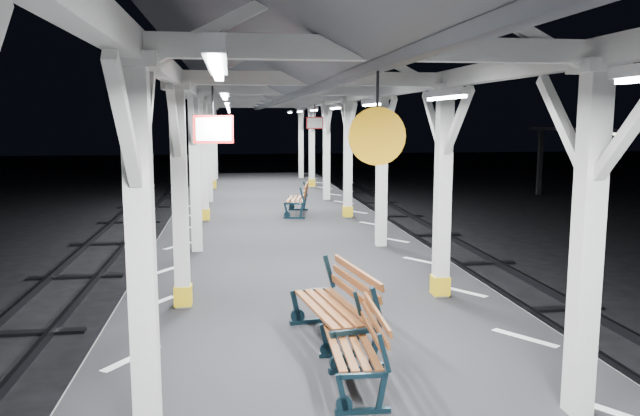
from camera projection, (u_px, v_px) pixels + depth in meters
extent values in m
cube|color=black|center=(337.00, 386.00, 7.74)|extent=(6.00, 50.00, 1.00)
cube|color=silver|center=(132.00, 358.00, 7.33)|extent=(1.00, 48.00, 0.01)
cube|color=silver|center=(525.00, 338.00, 8.01)|extent=(1.00, 48.00, 0.01)
cube|color=silver|center=(142.00, 264.00, 5.20)|extent=(0.22, 0.22, 3.20)
cube|color=silver|center=(133.00, 60.00, 4.97)|extent=(0.40, 0.40, 0.12)
cube|color=silver|center=(145.00, 124.00, 5.58)|extent=(0.10, 0.99, 0.99)
cube|color=silver|center=(124.00, 126.00, 4.50)|extent=(0.10, 0.99, 0.99)
cube|color=silver|center=(180.00, 201.00, 9.12)|extent=(0.22, 0.22, 3.20)
cube|color=silver|center=(176.00, 86.00, 8.89)|extent=(0.40, 0.40, 0.12)
cube|color=gold|center=(183.00, 295.00, 9.33)|extent=(0.26, 0.26, 0.30)
cube|color=silver|center=(181.00, 122.00, 9.50)|extent=(0.10, 0.99, 0.99)
cube|color=silver|center=(174.00, 122.00, 8.42)|extent=(0.10, 0.99, 0.99)
cube|color=silver|center=(195.00, 176.00, 13.04)|extent=(0.22, 0.22, 3.20)
cube|color=silver|center=(193.00, 96.00, 12.81)|extent=(0.40, 0.40, 0.12)
cube|color=silver|center=(195.00, 121.00, 13.42)|extent=(0.10, 0.99, 0.99)
cube|color=silver|center=(192.00, 121.00, 12.34)|extent=(0.10, 0.99, 0.99)
cube|color=silver|center=(204.00, 163.00, 16.96)|extent=(0.22, 0.22, 3.20)
cube|color=silver|center=(202.00, 101.00, 16.73)|extent=(0.40, 0.40, 0.12)
cube|color=gold|center=(205.00, 214.00, 17.17)|extent=(0.26, 0.26, 0.30)
cube|color=silver|center=(203.00, 120.00, 17.34)|extent=(0.10, 0.99, 0.99)
cube|color=silver|center=(201.00, 120.00, 16.26)|extent=(0.10, 0.99, 0.99)
cube|color=silver|center=(209.00, 154.00, 20.88)|extent=(0.22, 0.22, 3.20)
cube|color=silver|center=(207.00, 104.00, 20.65)|extent=(0.40, 0.40, 0.12)
cube|color=silver|center=(208.00, 120.00, 21.26)|extent=(0.10, 0.99, 0.99)
cube|color=silver|center=(207.00, 120.00, 20.18)|extent=(0.10, 0.99, 0.99)
cube|color=silver|center=(212.00, 149.00, 24.80)|extent=(0.22, 0.22, 3.20)
cube|color=silver|center=(211.00, 107.00, 24.57)|extent=(0.40, 0.40, 0.12)
cube|color=gold|center=(213.00, 184.00, 25.01)|extent=(0.26, 0.26, 0.30)
cube|color=silver|center=(212.00, 120.00, 25.18)|extent=(0.10, 0.99, 0.99)
cube|color=silver|center=(211.00, 120.00, 24.10)|extent=(0.10, 0.99, 0.99)
cube|color=silver|center=(215.00, 145.00, 28.72)|extent=(0.22, 0.22, 3.20)
cube|color=silver|center=(214.00, 108.00, 28.49)|extent=(0.40, 0.40, 0.12)
cube|color=silver|center=(214.00, 119.00, 29.10)|extent=(0.10, 0.99, 0.99)
cube|color=silver|center=(214.00, 119.00, 28.02)|extent=(0.10, 0.99, 0.99)
cube|color=silver|center=(587.00, 250.00, 5.76)|extent=(0.22, 0.22, 3.20)
cube|color=silver|center=(598.00, 66.00, 5.52)|extent=(0.40, 0.40, 0.12)
cube|color=silver|center=(563.00, 124.00, 6.13)|extent=(0.10, 0.99, 0.99)
cube|color=silver|center=(633.00, 125.00, 5.06)|extent=(0.10, 0.99, 0.99)
cube|color=silver|center=(443.00, 196.00, 9.68)|extent=(0.22, 0.22, 3.20)
cube|color=silver|center=(446.00, 88.00, 9.44)|extent=(0.40, 0.40, 0.12)
cube|color=gold|center=(440.00, 285.00, 9.88)|extent=(0.26, 0.26, 0.30)
cube|color=silver|center=(433.00, 122.00, 10.05)|extent=(0.10, 0.99, 0.99)
cube|color=silver|center=(458.00, 122.00, 8.98)|extent=(0.10, 0.99, 0.99)
cube|color=silver|center=(382.00, 174.00, 13.60)|extent=(0.22, 0.22, 3.20)
cube|color=silver|center=(383.00, 97.00, 13.36)|extent=(0.40, 0.40, 0.12)
cube|color=silver|center=(377.00, 121.00, 13.97)|extent=(0.10, 0.99, 0.99)
cube|color=silver|center=(389.00, 121.00, 12.90)|extent=(0.10, 0.99, 0.99)
cube|color=silver|center=(348.00, 161.00, 17.52)|extent=(0.22, 0.22, 3.20)
cube|color=silver|center=(348.00, 102.00, 17.28)|extent=(0.40, 0.40, 0.12)
cube|color=gold|center=(348.00, 211.00, 17.72)|extent=(0.26, 0.26, 0.30)
cube|color=silver|center=(345.00, 120.00, 17.89)|extent=(0.10, 0.99, 0.99)
cube|color=silver|center=(352.00, 120.00, 16.82)|extent=(0.10, 0.99, 0.99)
cube|color=silver|center=(327.00, 153.00, 21.44)|extent=(0.22, 0.22, 3.20)
cube|color=silver|center=(327.00, 105.00, 21.20)|extent=(0.40, 0.40, 0.12)
cube|color=silver|center=(324.00, 120.00, 21.81)|extent=(0.10, 0.99, 0.99)
cube|color=silver|center=(329.00, 120.00, 20.74)|extent=(0.10, 0.99, 0.99)
cube|color=silver|center=(312.00, 148.00, 25.36)|extent=(0.22, 0.22, 3.20)
cube|color=silver|center=(312.00, 107.00, 25.12)|extent=(0.40, 0.40, 0.12)
cube|color=gold|center=(312.00, 183.00, 25.56)|extent=(0.26, 0.26, 0.30)
cube|color=silver|center=(310.00, 120.00, 25.73)|extent=(0.10, 0.99, 0.99)
cube|color=silver|center=(313.00, 120.00, 24.66)|extent=(0.10, 0.99, 0.99)
cube|color=silver|center=(301.00, 144.00, 29.28)|extent=(0.22, 0.22, 3.20)
cube|color=silver|center=(301.00, 108.00, 29.04)|extent=(0.40, 0.40, 0.12)
cube|color=silver|center=(300.00, 119.00, 29.65)|extent=(0.10, 0.99, 0.99)
cube|color=silver|center=(302.00, 119.00, 28.58)|extent=(0.10, 0.99, 0.99)
cube|color=silver|center=(160.00, 66.00, 6.91)|extent=(0.18, 48.00, 0.24)
cube|color=silver|center=(502.00, 70.00, 7.47)|extent=(0.18, 48.00, 0.24)
cube|color=silver|center=(378.00, 49.00, 5.23)|extent=(4.20, 0.14, 0.20)
cube|color=silver|center=(315.00, 79.00, 9.15)|extent=(4.20, 0.14, 0.20)
cube|color=silver|center=(290.00, 90.00, 13.07)|extent=(4.20, 0.14, 0.20)
cube|color=silver|center=(276.00, 97.00, 16.99)|extent=(4.20, 0.14, 0.20)
cube|color=silver|center=(268.00, 101.00, 20.91)|extent=(4.20, 0.14, 0.20)
cube|color=silver|center=(262.00, 104.00, 24.83)|extent=(4.20, 0.14, 0.20)
cube|color=silver|center=(258.00, 106.00, 28.75)|extent=(4.20, 0.14, 0.20)
cube|color=#4E5056|center=(223.00, 17.00, 6.93)|extent=(2.80, 49.00, 1.45)
cube|color=#4E5056|center=(448.00, 22.00, 7.29)|extent=(2.80, 49.00, 1.45)
cube|color=silver|center=(217.00, 59.00, 3.13)|extent=(0.10, 1.35, 0.08)
cube|color=white|center=(217.00, 69.00, 3.13)|extent=(0.05, 1.25, 0.05)
cube|color=silver|center=(225.00, 92.00, 7.05)|extent=(0.10, 1.35, 0.08)
cube|color=white|center=(225.00, 96.00, 7.05)|extent=(0.05, 1.25, 0.05)
cube|color=silver|center=(227.00, 101.00, 10.97)|extent=(0.10, 1.35, 0.08)
cube|color=white|center=(227.00, 104.00, 10.97)|extent=(0.05, 1.25, 0.05)
cube|color=silver|center=(228.00, 106.00, 14.89)|extent=(0.10, 1.35, 0.08)
cube|color=white|center=(228.00, 108.00, 14.89)|extent=(0.05, 1.25, 0.05)
cube|color=silver|center=(229.00, 108.00, 18.81)|extent=(0.10, 1.35, 0.08)
cube|color=white|center=(229.00, 110.00, 18.81)|extent=(0.05, 1.25, 0.05)
cube|color=silver|center=(229.00, 110.00, 22.73)|extent=(0.10, 1.35, 0.08)
cube|color=white|center=(229.00, 111.00, 22.73)|extent=(0.05, 1.25, 0.05)
cube|color=silver|center=(229.00, 111.00, 26.65)|extent=(0.10, 1.35, 0.08)
cube|color=white|center=(229.00, 112.00, 26.65)|extent=(0.05, 1.25, 0.05)
cube|color=silver|center=(446.00, 93.00, 7.41)|extent=(0.10, 1.35, 0.08)
cube|color=white|center=(445.00, 97.00, 7.42)|extent=(0.05, 1.25, 0.05)
cube|color=silver|center=(371.00, 102.00, 11.33)|extent=(0.10, 1.35, 0.08)
cube|color=white|center=(371.00, 105.00, 11.34)|extent=(0.05, 1.25, 0.05)
cube|color=silver|center=(335.00, 106.00, 15.25)|extent=(0.10, 1.35, 0.08)
cube|color=white|center=(335.00, 108.00, 15.26)|extent=(0.05, 1.25, 0.05)
cube|color=silver|center=(314.00, 108.00, 19.17)|extent=(0.10, 1.35, 0.08)
cube|color=white|center=(314.00, 110.00, 19.18)|extent=(0.05, 1.25, 0.05)
cube|color=silver|center=(300.00, 110.00, 23.09)|extent=(0.10, 1.35, 0.08)
cube|color=white|center=(300.00, 111.00, 23.10)|extent=(0.05, 1.25, 0.05)
cube|color=silver|center=(290.00, 111.00, 27.01)|extent=(0.10, 1.35, 0.08)
cube|color=white|center=(290.00, 112.00, 27.01)|extent=(0.05, 1.25, 0.05)
cylinder|color=black|center=(378.00, 89.00, 5.28)|extent=(0.02, 0.02, 0.30)
cylinder|color=orange|center=(377.00, 136.00, 5.33)|extent=(0.50, 0.04, 0.50)
cylinder|color=black|center=(213.00, 101.00, 7.77)|extent=(0.02, 0.02, 0.36)
cube|color=red|center=(213.00, 129.00, 7.82)|extent=(0.50, 0.03, 0.35)
cube|color=white|center=(213.00, 129.00, 7.82)|extent=(0.44, 0.04, 0.29)
cylinder|color=black|center=(315.00, 111.00, 18.47)|extent=(0.02, 0.02, 0.36)
cube|color=red|center=(315.00, 123.00, 18.52)|extent=(0.50, 0.03, 0.35)
cube|color=white|center=(315.00, 123.00, 18.52)|extent=(0.44, 0.05, 0.29)
cube|color=black|center=(540.00, 162.00, 31.08)|extent=(0.20, 0.20, 3.30)
sphere|color=silver|center=(615.00, 133.00, 24.98)|extent=(0.20, 0.20, 0.20)
sphere|color=silver|center=(542.00, 130.00, 30.86)|extent=(0.20, 0.20, 0.20)
cube|color=black|center=(363.00, 411.00, 5.95)|extent=(0.54, 0.07, 0.05)
cube|color=black|center=(342.00, 394.00, 5.91)|extent=(0.14, 0.05, 0.42)
cube|color=black|center=(382.00, 393.00, 5.95)|extent=(0.13, 0.05, 0.42)
cube|color=black|center=(384.00, 353.00, 5.89)|extent=(0.15, 0.05, 0.39)
cube|color=black|center=(342.00, 355.00, 7.37)|extent=(0.54, 0.07, 0.05)
cube|color=black|center=(325.00, 341.00, 7.32)|extent=(0.14, 0.05, 0.42)
cube|color=black|center=(357.00, 340.00, 7.36)|extent=(0.13, 0.05, 0.42)
cube|color=black|center=(359.00, 307.00, 7.31)|extent=(0.15, 0.05, 0.39)
cube|color=brown|center=(335.00, 347.00, 6.59)|extent=(0.13, 1.37, 0.03)
cube|color=brown|center=(345.00, 347.00, 6.60)|extent=(0.13, 1.37, 0.03)
cube|color=brown|center=(356.00, 346.00, 6.61)|extent=(0.13, 1.37, 0.03)
cube|color=brown|center=(367.00, 346.00, 6.63)|extent=(0.13, 1.37, 0.03)
cube|color=brown|center=(373.00, 334.00, 6.61)|extent=(0.09, 1.37, 0.09)
cube|color=brown|center=(375.00, 323.00, 6.60)|extent=(0.09, 1.37, 0.09)
cube|color=brown|center=(377.00, 313.00, 6.58)|extent=(0.09, 1.37, 0.09)
cube|color=black|center=(356.00, 368.00, 6.96)|extent=(0.65, 0.17, 0.06)
cube|color=black|center=(336.00, 352.00, 6.86)|extent=(0.17, 0.08, 0.50)
cube|color=black|center=(375.00, 348.00, 6.99)|extent=(0.16, 0.08, 0.50)
cube|color=black|center=(377.00, 307.00, 6.93)|extent=(0.18, 0.08, 0.47)
cube|color=black|center=(313.00, 321.00, 8.59)|extent=(0.65, 0.17, 0.06)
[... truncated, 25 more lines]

